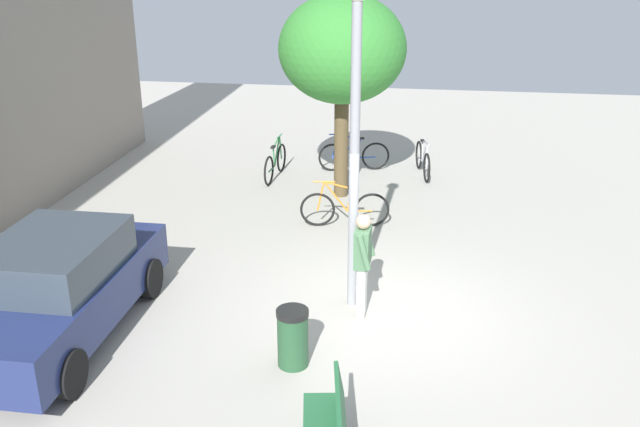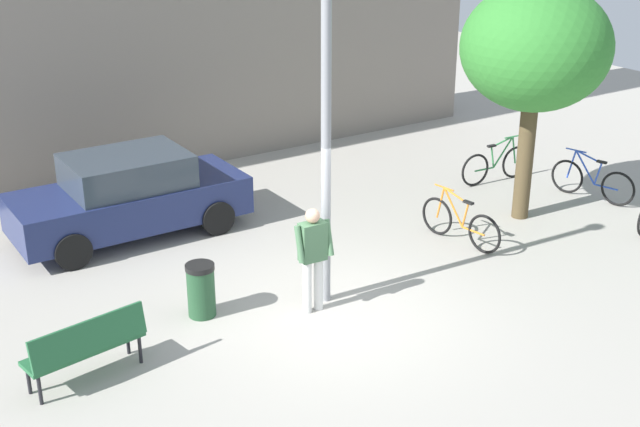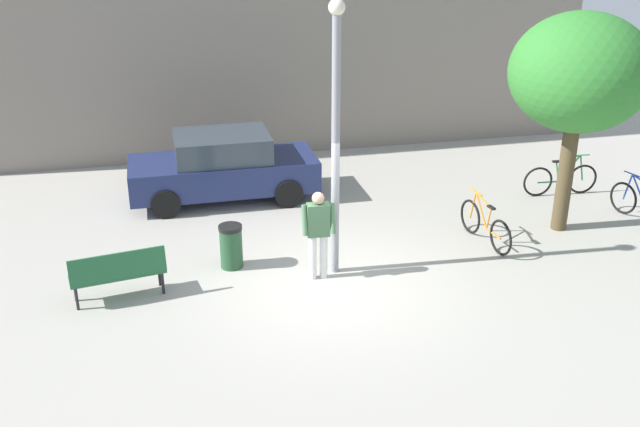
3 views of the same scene
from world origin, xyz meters
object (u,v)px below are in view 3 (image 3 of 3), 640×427
at_px(bicycle_green, 561,179).
at_px(trash_bin, 231,246).
at_px(park_bench, 118,271).
at_px(bicycle_orange, 485,225).
at_px(person_by_lamppost, 318,229).
at_px(plaza_tree, 580,74).
at_px(lamppost, 336,128).
at_px(parked_car_navy, 223,167).

relative_size(bicycle_green, trash_bin, 2.15).
relative_size(park_bench, bicycle_orange, 0.92).
distance_m(person_by_lamppost, bicycle_green, 6.99).
relative_size(plaza_tree, bicycle_orange, 2.47).
bearing_deg(trash_bin, plaza_tree, 1.53).
height_order(lamppost, bicycle_green, lamppost).
height_order(park_bench, parked_car_navy, parked_car_navy).
distance_m(park_bench, parked_car_navy, 4.83).
distance_m(bicycle_orange, parked_car_navy, 5.99).
xyz_separation_m(lamppost, park_bench, (-3.85, -0.19, -2.20)).
xyz_separation_m(plaza_tree, bicycle_green, (1.01, 1.73, -2.88)).
bearing_deg(bicycle_green, bicycle_orange, -144.55).
bearing_deg(plaza_tree, trash_bin, -178.47).
bearing_deg(plaza_tree, lamppost, -171.08).
height_order(bicycle_orange, trash_bin, bicycle_orange).
xyz_separation_m(lamppost, person_by_lamppost, (-0.36, -0.19, -1.78)).
height_order(park_bench, bicycle_green, bicycle_green).
distance_m(park_bench, bicycle_green, 10.27).
relative_size(lamppost, parked_car_navy, 1.17).
distance_m(park_bench, bicycle_orange, 7.10).
bearing_deg(parked_car_navy, person_by_lamppost, -73.92).
bearing_deg(parked_car_navy, lamppost, -68.75).
bearing_deg(trash_bin, park_bench, -158.47).
bearing_deg(park_bench, trash_bin, 21.53).
xyz_separation_m(person_by_lamppost, park_bench, (-3.49, 0.00, -0.42)).
height_order(bicycle_green, bicycle_orange, same).
relative_size(lamppost, bicycle_orange, 2.72).
height_order(plaza_tree, parked_car_navy, plaza_tree).
relative_size(lamppost, trash_bin, 5.83).
xyz_separation_m(plaza_tree, parked_car_navy, (-6.63, 3.28, -2.49)).
distance_m(plaza_tree, bicycle_orange, 3.43).
xyz_separation_m(bicycle_green, parked_car_navy, (-7.64, 1.55, 0.39)).
height_order(plaza_tree, bicycle_orange, plaza_tree).
relative_size(plaza_tree, bicycle_green, 2.46).
bearing_deg(parked_car_navy, park_bench, -118.01).
relative_size(parked_car_navy, trash_bin, 5.00).
xyz_separation_m(bicycle_orange, trash_bin, (-5.05, 0.11, 0.04)).
xyz_separation_m(lamppost, parked_car_navy, (-1.58, 4.07, -1.97)).
xyz_separation_m(parked_car_navy, trash_bin, (-0.25, -3.46, -0.35)).
height_order(lamppost, park_bench, lamppost).
distance_m(bicycle_green, parked_car_navy, 7.81).
distance_m(lamppost, plaza_tree, 5.14).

